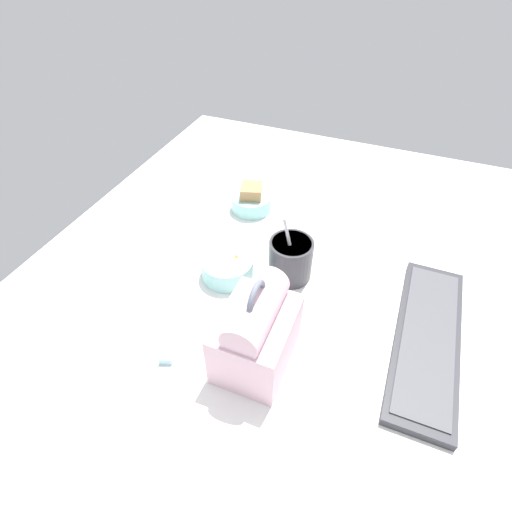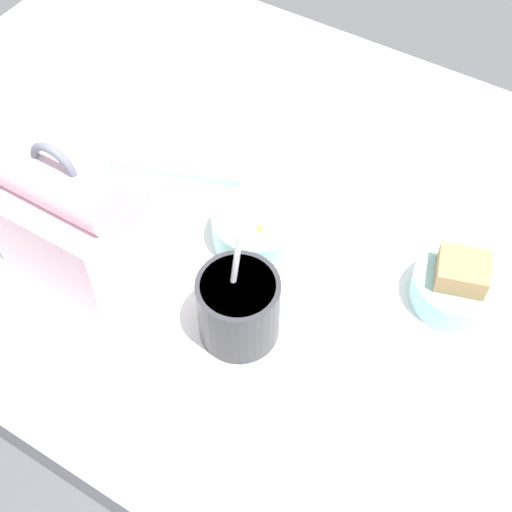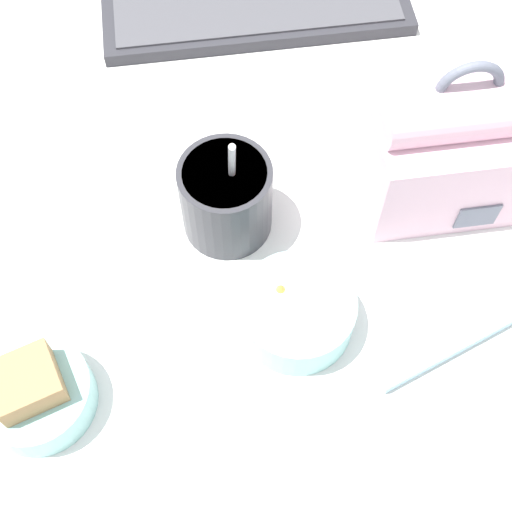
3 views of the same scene
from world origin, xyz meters
The scene contains 7 objects.
desk_surface centered at (0.00, 0.00, 1.00)cm, with size 140.00×110.00×2.00cm.
keyboard centered at (8.07, 34.78, 3.02)cm, with size 40.02×11.71×2.10cm.
lunch_bag centered at (23.86, 5.52, 9.82)cm, with size 16.05×12.45×20.05cm.
soup_cup centered at (0.52, 4.25, 7.01)cm, with size 9.72×9.72×15.99cm.
bento_bowl_sandwich centered at (-19.74, -13.51, 4.75)cm, with size 10.85×10.85×7.38cm.
bento_bowl_snacks centered at (5.96, -8.59, 4.59)cm, with size 11.63×11.63×5.83cm.
chopstick_case centered at (22.26, -12.83, 2.80)cm, with size 19.44×9.09×1.60cm.
Camera 1 is at (63.00, 21.30, 66.80)cm, focal length 28.00 mm.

